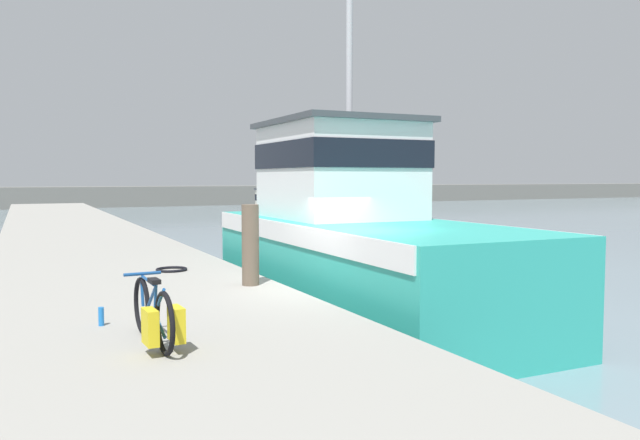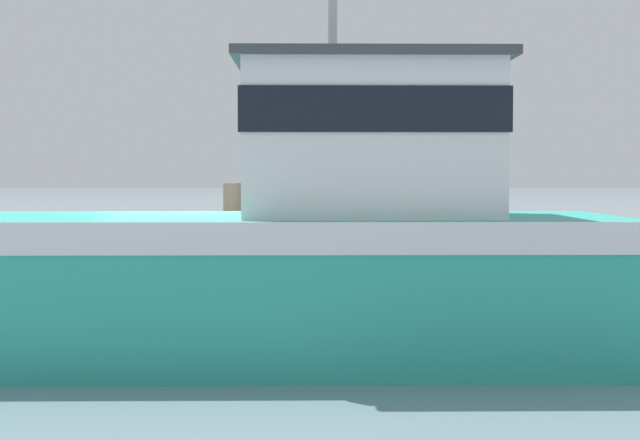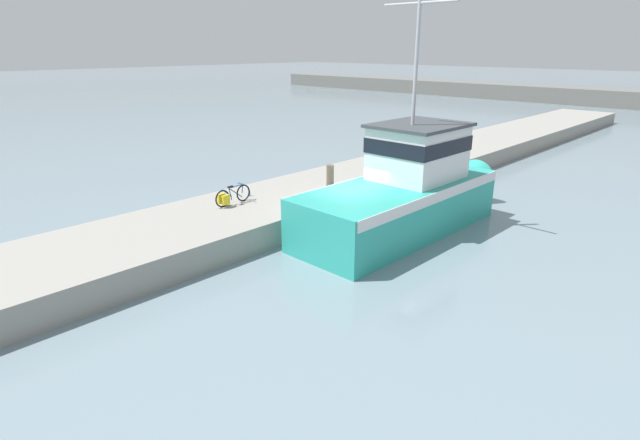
% 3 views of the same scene
% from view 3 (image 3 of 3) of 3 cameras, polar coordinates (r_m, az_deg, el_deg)
% --- Properties ---
extents(ground_plane, '(320.00, 320.00, 0.00)m').
position_cam_3_polar(ground_plane, '(19.73, 3.03, -1.47)').
color(ground_plane, gray).
extents(dock_pier, '(4.84, 80.00, 0.99)m').
position_cam_3_polar(dock_pier, '(21.74, -3.53, 1.87)').
color(dock_pier, gray).
rests_on(dock_pier, ground_plane).
extents(fishing_boat_main, '(3.55, 10.86, 9.82)m').
position_cam_3_polar(fishing_boat_main, '(20.00, 9.97, 3.39)').
color(fishing_boat_main, teal).
rests_on(fishing_boat_main, ground_plane).
extents(bicycle_touring, '(0.48, 1.76, 0.76)m').
position_cam_3_polar(bicycle_touring, '(20.10, -10.25, 2.66)').
color(bicycle_touring, black).
rests_on(bicycle_touring, dock_pier).
extents(mooring_post, '(0.30, 0.30, 1.42)m').
position_cam_3_polar(mooring_post, '(20.51, 1.16, 4.36)').
color(mooring_post, brown).
rests_on(mooring_post, dock_pier).
extents(hose_coil, '(0.63, 0.63, 0.05)m').
position_cam_3_polar(hose_coil, '(22.94, 3.43, 4.17)').
color(hose_coil, black).
rests_on(hose_coil, dock_pier).
extents(water_bottle_by_bike, '(0.07, 0.07, 0.24)m').
position_cam_3_polar(water_bottle_by_bike, '(21.26, -8.07, 3.05)').
color(water_bottle_by_bike, blue).
rests_on(water_bottle_by_bike, dock_pier).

